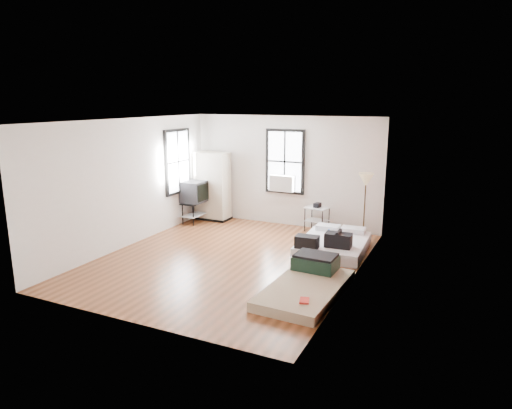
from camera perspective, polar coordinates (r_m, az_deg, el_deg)
The scene contains 8 objects.
ground at distance 9.40m, azimuth -3.22°, elevation -6.85°, with size 6.00×6.00×0.00m, color #5A2F17.
room_shell at distance 9.17m, azimuth -1.00°, elevation 3.89°, with size 5.02×6.02×2.80m.
mattress_main at distance 9.97m, azimuth 9.58°, elevation -4.86°, with size 1.45×1.90×0.59m.
mattress_bare at distance 7.95m, azimuth 6.52°, elevation -9.66°, with size 1.19×2.13×0.45m.
wardrobe at distance 12.32m, azimuth -5.44°, elevation 2.28°, with size 0.93×0.54×1.82m.
side_table at distance 11.31m, azimuth 7.65°, elevation -0.94°, with size 0.61×0.52×0.72m.
floor_lamp at distance 10.68m, azimuth 13.56°, elevation 2.58°, with size 0.33×0.33×1.55m.
tv_stand at distance 12.06m, azimuth -7.70°, elevation 1.44°, with size 0.56×0.79×1.11m.
Camera 1 is at (4.22, -7.77, 3.19)m, focal length 32.00 mm.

